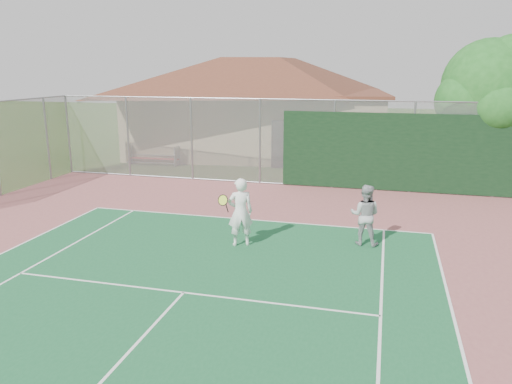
% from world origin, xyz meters
% --- Properties ---
extents(back_fence, '(20.08, 0.11, 3.53)m').
position_xyz_m(back_fence, '(2.11, 16.98, 1.67)').
color(back_fence, gray).
rests_on(back_fence, ground).
extents(clubhouse, '(15.42, 11.13, 6.25)m').
position_xyz_m(clubhouse, '(-3.00, 24.84, 3.17)').
color(clubhouse, tan).
rests_on(clubhouse, ground).
extents(bleachers, '(2.65, 1.67, 0.97)m').
position_xyz_m(bleachers, '(-7.20, 20.20, 0.51)').
color(bleachers, '#AD2F27').
rests_on(bleachers, ground).
extents(tree, '(4.27, 4.04, 5.95)m').
position_xyz_m(tree, '(7.85, 18.56, 3.91)').
color(tree, '#362213').
rests_on(tree, ground).
extents(player_white_front, '(0.97, 0.79, 1.86)m').
position_xyz_m(player_white_front, '(0.34, 9.56, 0.94)').
color(player_white_front, white).
rests_on(player_white_front, ground).
extents(player_grey_back, '(0.87, 0.71, 1.67)m').
position_xyz_m(player_grey_back, '(3.58, 10.48, 0.83)').
color(player_grey_back, '#A2A5A7').
rests_on(player_grey_back, ground).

